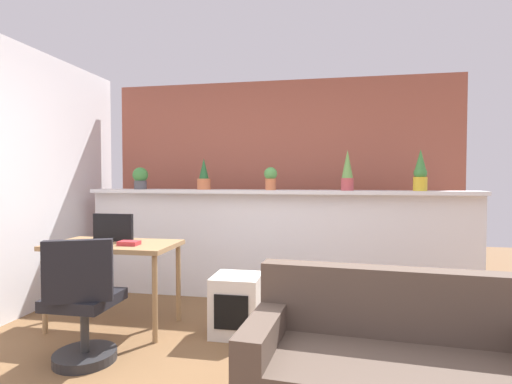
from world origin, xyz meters
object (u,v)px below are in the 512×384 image
couch (396,376)px  potted_plant_3 (347,171)px  tv_monitor (113,227)px  book_on_desk (129,243)px  desk (114,252)px  office_chair (83,311)px  potted_plant_0 (140,178)px  potted_plant_2 (271,177)px  potted_plant_1 (204,176)px  potted_plant_4 (420,172)px  side_cube_shelf (237,305)px

couch → potted_plant_3: bearing=95.0°
tv_monitor → book_on_desk: (0.25, -0.17, -0.11)m
desk → office_chair: bearing=-76.5°
tv_monitor → potted_plant_3: bearing=23.5°
potted_plant_0 → potted_plant_3: 2.29m
potted_plant_2 → desk: 1.73m
potted_plant_1 → desk: potted_plant_1 is taller
potted_plant_1 → tv_monitor: bearing=-119.2°
office_chair → book_on_desk: size_ratio=5.38×
potted_plant_4 → book_on_desk: potted_plant_4 is taller
potted_plant_1 → potted_plant_2: size_ratio=1.42×
side_cube_shelf → couch: size_ratio=0.31×
office_chair → side_cube_shelf: size_ratio=1.82×
potted_plant_3 → office_chair: size_ratio=0.46×
potted_plant_0 → potted_plant_1: 0.74m
potted_plant_2 → side_cube_shelf: size_ratio=0.49×
office_chair → potted_plant_0: bearing=103.7°
tv_monitor → couch: size_ratio=0.23×
potted_plant_1 → tv_monitor: (-0.54, -0.97, -0.47)m
potted_plant_2 → couch: (0.98, -2.05, -1.04)m
potted_plant_4 → tv_monitor: bearing=-161.9°
side_cube_shelf → potted_plant_3: bearing=45.4°
desk → couch: size_ratio=0.68×
potted_plant_2 → potted_plant_4: size_ratio=0.59×
potted_plant_1 → potted_plant_3: potted_plant_3 is taller
potted_plant_4 → potted_plant_3: bearing=-179.6°
potted_plant_3 → couch: bearing=-85.0°
potted_plant_1 → couch: bearing=-50.4°
potted_plant_1 → tv_monitor: 1.20m
office_chair → couch: (2.06, -0.35, -0.11)m
potted_plant_4 → office_chair: (-2.59, -1.70, -0.99)m
potted_plant_0 → desk: potted_plant_0 is taller
potted_plant_0 → side_cube_shelf: bearing=-35.3°
potted_plant_4 → desk: size_ratio=0.38×
potted_plant_3 → potted_plant_4: (0.71, 0.01, -0.01)m
potted_plant_0 → couch: potted_plant_0 is taller
side_cube_shelf → tv_monitor: bearing=178.0°
desk → office_chair: (0.17, -0.70, -0.28)m
potted_plant_4 → side_cube_shelf: potted_plant_4 is taller
potted_plant_1 → potted_plant_2: 0.76m
book_on_desk → desk: bearing=155.4°
potted_plant_3 → couch: potted_plant_3 is taller
potted_plant_2 → potted_plant_3: size_ratio=0.58×
potted_plant_0 → office_chair: 1.98m
potted_plant_0 → office_chair: (0.41, -1.70, -0.94)m
potted_plant_2 → book_on_desk: bearing=-134.1°
potted_plant_3 → tv_monitor: 2.35m
potted_plant_1 → book_on_desk: bearing=-104.5°
potted_plant_3 → side_cube_shelf: potted_plant_3 is taller
potted_plant_4 → side_cube_shelf: size_ratio=0.83×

